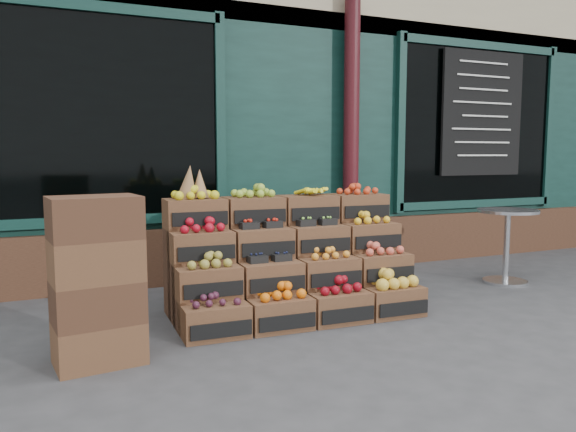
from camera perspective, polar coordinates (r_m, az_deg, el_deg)
name	(u,v)px	position (r m, az deg, el deg)	size (l,w,h in m)	color
ground	(348,333)	(4.46, 6.12, -11.72)	(60.00, 60.00, 0.00)	#38383A
shop_facade	(185,88)	(9.09, -10.38, 12.66)	(12.00, 6.24, 4.80)	#0D2D27
crate_display	(289,267)	(4.92, 0.11, -5.19)	(2.10, 1.08, 1.29)	brown
spare_crates	(97,281)	(3.89, -18.84, -6.27)	(0.60, 0.45, 1.11)	brown
bistro_table	(507,237)	(6.41, 21.34, -2.03)	(0.63, 0.63, 0.79)	#B0B2B7
shopkeeper	(88,197)	(6.57, -19.69, 1.83)	(0.66, 0.43, 1.81)	#154B23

